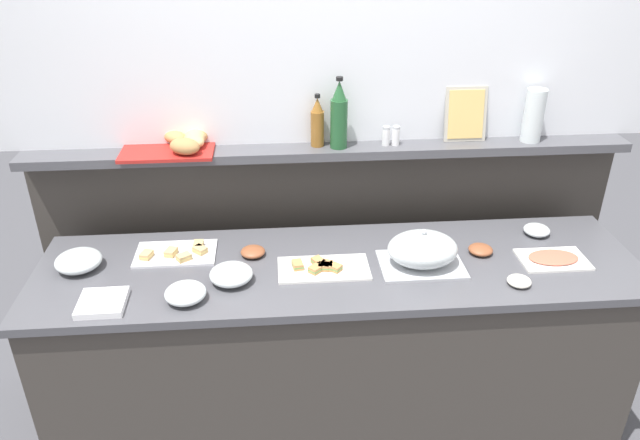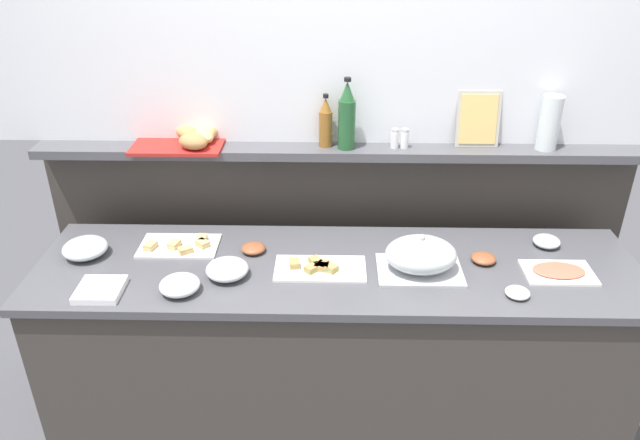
{
  "view_description": "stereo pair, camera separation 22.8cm",
  "coord_description": "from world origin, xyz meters",
  "px_view_note": "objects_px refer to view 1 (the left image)",
  "views": [
    {
      "loc": [
        -0.25,
        -2.1,
        2.25
      ],
      "look_at": [
        -0.07,
        0.1,
        1.08
      ],
      "focal_mm": 34.15,
      "sensor_mm": 36.0,
      "label": 1
    },
    {
      "loc": [
        -0.03,
        -2.11,
        2.25
      ],
      "look_at": [
        -0.07,
        0.1,
        1.08
      ],
      "focal_mm": 34.15,
      "sensor_mm": 36.0,
      "label": 2
    }
  ],
  "objects_px": {
    "pepper_shaker": "(396,136)",
    "napkin_stack": "(102,303)",
    "glass_bowl_extra": "(231,275)",
    "salt_shaker": "(386,136)",
    "serving_cloche": "(422,251)",
    "vinegar_bottle_amber": "(317,123)",
    "condiment_bowl_teal": "(253,252)",
    "glass_bowl_large": "(79,261)",
    "bread_basket": "(183,143)",
    "sandwich_platter_side": "(322,268)",
    "glass_bowl_small": "(537,230)",
    "sandwich_platter_rear": "(177,253)",
    "wine_bottle_green": "(339,116)",
    "cold_cuts_platter": "(553,259)",
    "glass_bowl_medium": "(186,294)",
    "condiment_bowl_red": "(519,281)",
    "water_carafe": "(534,116)",
    "condiment_bowl_dark": "(481,250)",
    "framed_picture": "(466,114)"
  },
  "relations": [
    {
      "from": "napkin_stack",
      "to": "salt_shaker",
      "type": "height_order",
      "value": "salt_shaker"
    },
    {
      "from": "serving_cloche",
      "to": "vinegar_bottle_amber",
      "type": "bearing_deg",
      "value": 128.32
    },
    {
      "from": "pepper_shaker",
      "to": "wine_bottle_green",
      "type": "bearing_deg",
      "value": -178.1
    },
    {
      "from": "pepper_shaker",
      "to": "napkin_stack",
      "type": "bearing_deg",
      "value": -151.71
    },
    {
      "from": "glass_bowl_small",
      "to": "sandwich_platter_rear",
      "type": "bearing_deg",
      "value": -178.22
    },
    {
      "from": "glass_bowl_small",
      "to": "vinegar_bottle_amber",
      "type": "relative_size",
      "value": 0.49
    },
    {
      "from": "glass_bowl_large",
      "to": "bread_basket",
      "type": "height_order",
      "value": "bread_basket"
    },
    {
      "from": "glass_bowl_small",
      "to": "sandwich_platter_side",
      "type": "bearing_deg",
      "value": -167.68
    },
    {
      "from": "glass_bowl_small",
      "to": "vinegar_bottle_amber",
      "type": "distance_m",
      "value": 1.09
    },
    {
      "from": "glass_bowl_medium",
      "to": "condiment_bowl_red",
      "type": "distance_m",
      "value": 1.28
    },
    {
      "from": "cold_cuts_platter",
      "to": "water_carafe",
      "type": "bearing_deg",
      "value": 86.37
    },
    {
      "from": "sandwich_platter_rear",
      "to": "vinegar_bottle_amber",
      "type": "bearing_deg",
      "value": 27.51
    },
    {
      "from": "glass_bowl_extra",
      "to": "salt_shaker",
      "type": "distance_m",
      "value": 0.94
    },
    {
      "from": "glass_bowl_medium",
      "to": "framed_picture",
      "type": "distance_m",
      "value": 1.46
    },
    {
      "from": "pepper_shaker",
      "to": "bread_basket",
      "type": "height_order",
      "value": "pepper_shaker"
    },
    {
      "from": "wine_bottle_green",
      "to": "water_carafe",
      "type": "relative_size",
      "value": 1.32
    },
    {
      "from": "glass_bowl_extra",
      "to": "bread_basket",
      "type": "xyz_separation_m",
      "value": [
        -0.21,
        0.53,
        0.35
      ]
    },
    {
      "from": "sandwich_platter_rear",
      "to": "napkin_stack",
      "type": "xyz_separation_m",
      "value": [
        -0.23,
        -0.34,
        0.0
      ]
    },
    {
      "from": "condiment_bowl_teal",
      "to": "salt_shaker",
      "type": "distance_m",
      "value": 0.79
    },
    {
      "from": "glass_bowl_small",
      "to": "salt_shaker",
      "type": "height_order",
      "value": "salt_shaker"
    },
    {
      "from": "salt_shaker",
      "to": "condiment_bowl_dark",
      "type": "bearing_deg",
      "value": -48.05
    },
    {
      "from": "sandwich_platter_rear",
      "to": "glass_bowl_extra",
      "type": "relative_size",
      "value": 1.98
    },
    {
      "from": "condiment_bowl_teal",
      "to": "pepper_shaker",
      "type": "xyz_separation_m",
      "value": [
        0.65,
        0.33,
        0.37
      ]
    },
    {
      "from": "condiment_bowl_teal",
      "to": "framed_picture",
      "type": "distance_m",
      "value": 1.13
    },
    {
      "from": "salt_shaker",
      "to": "napkin_stack",
      "type": "bearing_deg",
      "value": -150.81
    },
    {
      "from": "napkin_stack",
      "to": "framed_picture",
      "type": "height_order",
      "value": "framed_picture"
    },
    {
      "from": "glass_bowl_small",
      "to": "glass_bowl_extra",
      "type": "distance_m",
      "value": 1.37
    },
    {
      "from": "glass_bowl_large",
      "to": "condiment_bowl_dark",
      "type": "relative_size",
      "value": 1.81
    },
    {
      "from": "water_carafe",
      "to": "wine_bottle_green",
      "type": "bearing_deg",
      "value": -179.44
    },
    {
      "from": "serving_cloche",
      "to": "wine_bottle_green",
      "type": "bearing_deg",
      "value": 122.5
    },
    {
      "from": "condiment_bowl_red",
      "to": "serving_cloche",
      "type": "bearing_deg",
      "value": 154.72
    },
    {
      "from": "glass_bowl_large",
      "to": "vinegar_bottle_amber",
      "type": "height_order",
      "value": "vinegar_bottle_amber"
    },
    {
      "from": "serving_cloche",
      "to": "condiment_bowl_teal",
      "type": "height_order",
      "value": "serving_cloche"
    },
    {
      "from": "cold_cuts_platter",
      "to": "condiment_bowl_teal",
      "type": "bearing_deg",
      "value": 173.42
    },
    {
      "from": "condiment_bowl_dark",
      "to": "framed_picture",
      "type": "relative_size",
      "value": 0.42
    },
    {
      "from": "condiment_bowl_red",
      "to": "water_carafe",
      "type": "relative_size",
      "value": 0.39
    },
    {
      "from": "sandwich_platter_rear",
      "to": "framed_picture",
      "type": "height_order",
      "value": "framed_picture"
    },
    {
      "from": "cold_cuts_platter",
      "to": "salt_shaker",
      "type": "height_order",
      "value": "salt_shaker"
    },
    {
      "from": "vinegar_bottle_amber",
      "to": "water_carafe",
      "type": "relative_size",
      "value": 0.98
    },
    {
      "from": "framed_picture",
      "to": "glass_bowl_extra",
      "type": "bearing_deg",
      "value": -151.93
    },
    {
      "from": "glass_bowl_small",
      "to": "glass_bowl_extra",
      "type": "bearing_deg",
      "value": -168.69
    },
    {
      "from": "glass_bowl_medium",
      "to": "wine_bottle_green",
      "type": "distance_m",
      "value": 1.01
    },
    {
      "from": "sandwich_platter_rear",
      "to": "salt_shaker",
      "type": "xyz_separation_m",
      "value": [
        0.93,
        0.3,
        0.38
      ]
    },
    {
      "from": "glass_bowl_medium",
      "to": "water_carafe",
      "type": "xyz_separation_m",
      "value": [
        1.52,
        0.63,
        0.44
      ]
    },
    {
      "from": "framed_picture",
      "to": "water_carafe",
      "type": "relative_size",
      "value": 1.02
    },
    {
      "from": "sandwich_platter_side",
      "to": "salt_shaker",
      "type": "bearing_deg",
      "value": 55.25
    },
    {
      "from": "glass_bowl_medium",
      "to": "glass_bowl_small",
      "type": "height_order",
      "value": "glass_bowl_medium"
    },
    {
      "from": "serving_cloche",
      "to": "condiment_bowl_dark",
      "type": "distance_m",
      "value": 0.29
    },
    {
      "from": "framed_picture",
      "to": "pepper_shaker",
      "type": "bearing_deg",
      "value": -173.19
    },
    {
      "from": "framed_picture",
      "to": "vinegar_bottle_amber",
      "type": "bearing_deg",
      "value": -178.29
    }
  ]
}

